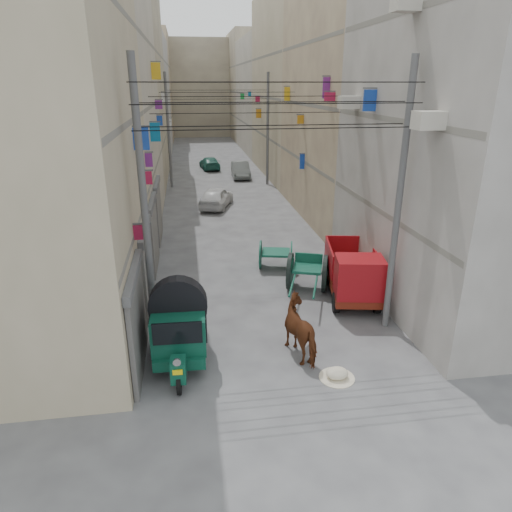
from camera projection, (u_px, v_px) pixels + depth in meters
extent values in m
plane|color=#474749|center=(334.00, 496.00, 8.59)|extent=(140.00, 140.00, 0.00)
cube|color=slate|center=(135.00, 222.00, 14.27)|extent=(0.25, 9.80, 0.18)
cube|color=slate|center=(125.00, 123.00, 13.20)|extent=(0.25, 9.80, 0.18)
cube|color=slate|center=(114.00, 6.00, 12.14)|extent=(0.25, 9.80, 0.18)
cube|color=#B4A99A|center=(72.00, 110.00, 22.90)|extent=(8.00, 12.00, 12.00)
cube|color=slate|center=(155.00, 164.00, 24.44)|extent=(0.25, 11.76, 0.18)
cube|color=slate|center=(150.00, 105.00, 23.37)|extent=(0.25, 11.76, 0.18)
cube|color=slate|center=(145.00, 41.00, 22.30)|extent=(0.25, 11.76, 0.18)
cube|color=#AFA68A|center=(108.00, 87.00, 34.56)|extent=(8.00, 14.00, 14.00)
cube|color=slate|center=(164.00, 137.00, 36.45)|extent=(0.25, 13.72, 0.18)
cube|color=slate|center=(161.00, 98.00, 35.38)|extent=(0.25, 13.72, 0.18)
cube|color=slate|center=(158.00, 56.00, 34.31)|extent=(0.25, 13.72, 0.18)
cube|color=#ABA5A0|center=(130.00, 97.00, 47.89)|extent=(8.00, 14.00, 11.80)
cube|color=slate|center=(169.00, 123.00, 49.39)|extent=(0.25, 13.72, 0.18)
cube|color=slate|center=(167.00, 94.00, 48.32)|extent=(0.25, 13.72, 0.18)
cube|color=slate|center=(165.00, 63.00, 47.25)|extent=(0.25, 13.72, 0.18)
cube|color=tan|center=(140.00, 87.00, 59.60)|extent=(8.00, 12.00, 13.50)
cube|color=slate|center=(172.00, 115.00, 61.40)|extent=(0.25, 11.76, 0.18)
cube|color=slate|center=(170.00, 91.00, 60.33)|extent=(0.25, 11.76, 0.18)
cube|color=slate|center=(169.00, 67.00, 59.27)|extent=(0.25, 11.76, 0.18)
cube|color=#ABA5A0|center=(508.00, 109.00, 14.78)|extent=(8.00, 10.00, 13.00)
cube|color=slate|center=(385.00, 212.00, 15.42)|extent=(0.25, 9.80, 0.18)
cube|color=slate|center=(394.00, 120.00, 14.35)|extent=(0.25, 9.80, 0.18)
cube|color=slate|center=(405.00, 12.00, 13.28)|extent=(0.25, 9.80, 0.18)
cube|color=tan|center=(375.00, 108.00, 25.13)|extent=(8.00, 12.00, 12.00)
cube|color=slate|center=(304.00, 160.00, 25.58)|extent=(0.25, 11.76, 0.18)
cube|color=slate|center=(306.00, 104.00, 24.52)|extent=(0.25, 11.76, 0.18)
cube|color=slate|center=(309.00, 43.00, 23.45)|extent=(0.25, 11.76, 0.18)
cube|color=tan|center=(313.00, 86.00, 36.78)|extent=(8.00, 14.00, 14.00)
cube|color=slate|center=(265.00, 136.00, 37.60)|extent=(0.25, 13.72, 0.18)
cube|color=slate|center=(266.00, 97.00, 36.53)|extent=(0.25, 13.72, 0.18)
cube|color=slate|center=(266.00, 56.00, 35.46)|extent=(0.25, 13.72, 0.18)
cube|color=#B4A99A|center=(279.00, 96.00, 50.11)|extent=(8.00, 14.00, 11.80)
cube|color=slate|center=(244.00, 122.00, 50.53)|extent=(0.25, 13.72, 0.18)
cube|color=slate|center=(244.00, 93.00, 49.47)|extent=(0.25, 13.72, 0.18)
cube|color=slate|center=(244.00, 63.00, 48.40)|extent=(0.25, 13.72, 0.18)
cube|color=#AFA68A|center=(260.00, 87.00, 61.82)|extent=(8.00, 12.00, 13.50)
cube|color=slate|center=(232.00, 114.00, 62.55)|extent=(0.25, 11.76, 0.18)
cube|color=slate|center=(232.00, 91.00, 61.48)|extent=(0.25, 11.76, 0.18)
cube|color=slate|center=(232.00, 67.00, 60.41)|extent=(0.25, 11.76, 0.18)
cube|color=#AFA68A|center=(199.00, 88.00, 67.27)|extent=(22.00, 10.00, 13.00)
cube|color=#515056|center=(138.00, 325.00, 12.02)|extent=(0.12, 3.00, 2.60)
cube|color=#505153|center=(133.00, 275.00, 11.50)|extent=(0.18, 3.20, 0.25)
cube|color=#515056|center=(148.00, 271.00, 15.44)|extent=(0.12, 3.00, 2.60)
cube|color=#505153|center=(145.00, 231.00, 14.92)|extent=(0.18, 3.20, 0.25)
cube|color=#515056|center=(154.00, 237.00, 18.86)|extent=(0.12, 3.00, 2.60)
cube|color=#505153|center=(152.00, 203.00, 18.34)|extent=(0.18, 3.20, 0.25)
cube|color=#515056|center=(159.00, 213.00, 22.37)|extent=(0.12, 3.00, 2.60)
cube|color=#505153|center=(157.00, 184.00, 21.85)|extent=(0.18, 3.20, 0.25)
cube|color=#A3153B|center=(258.00, 99.00, 38.67)|extent=(0.38, 0.08, 0.41)
cube|color=silver|center=(170.00, 122.00, 45.21)|extent=(0.27, 0.08, 0.71)
cube|color=#A3153B|center=(142.00, 232.00, 12.81)|extent=(0.44, 0.08, 0.42)
cube|color=#0D6392|center=(155.00, 132.00, 20.82)|extent=(0.45, 0.08, 0.84)
cube|color=#1A8F37|center=(242.00, 96.00, 48.48)|extent=(0.41, 0.08, 0.59)
cube|color=#A3153B|center=(146.00, 178.00, 15.57)|extent=(0.38, 0.08, 0.44)
cube|color=#BA7615|center=(259.00, 114.00, 38.38)|extent=(0.43, 0.08, 0.72)
cube|color=#0D6392|center=(250.00, 94.00, 43.51)|extent=(0.28, 0.08, 0.44)
cube|color=gold|center=(156.00, 71.00, 23.76)|extent=(0.48, 0.08, 0.84)
cube|color=silver|center=(169.00, 125.00, 41.93)|extent=(0.31, 0.08, 0.44)
cube|color=#BA7615|center=(300.00, 119.00, 24.77)|extent=(0.35, 0.08, 0.45)
cube|color=gold|center=(287.00, 94.00, 27.69)|extent=(0.34, 0.08, 0.79)
cube|color=#6D2179|center=(149.00, 160.00, 17.56)|extent=(0.28, 0.08, 0.52)
cube|color=silver|center=(163.00, 98.00, 33.20)|extent=(0.28, 0.08, 0.74)
cube|color=#173DA4|center=(302.00, 162.00, 25.09)|extent=(0.26, 0.08, 0.80)
cube|color=#173DA4|center=(370.00, 101.00, 15.40)|extent=(0.34, 0.08, 0.55)
cube|color=#173DA4|center=(141.00, 139.00, 13.95)|extent=(0.47, 0.08, 0.67)
cube|color=#6D2179|center=(159.00, 105.00, 25.42)|extent=(0.40, 0.08, 0.47)
cube|color=#173DA4|center=(160.00, 121.00, 26.21)|extent=(0.32, 0.08, 0.55)
cube|color=#A3153B|center=(330.00, 97.00, 19.42)|extent=(0.47, 0.08, 0.35)
cube|color=#6D2179|center=(326.00, 88.00, 20.08)|extent=(0.32, 0.08, 0.89)
cube|color=#173DA4|center=(370.00, 100.00, 15.31)|extent=(0.44, 0.08, 0.69)
cube|color=#173DA4|center=(131.00, 250.00, 12.50)|extent=(0.10, 3.20, 0.80)
cube|color=#1A8F37|center=(152.00, 183.00, 20.82)|extent=(0.10, 3.20, 0.80)
cube|color=#0D6392|center=(162.00, 148.00, 31.91)|extent=(0.10, 3.20, 0.80)
cube|color=#0D6392|center=(168.00, 131.00, 43.00)|extent=(0.10, 3.20, 0.80)
cube|color=silver|center=(409.00, 236.00, 13.63)|extent=(0.10, 3.20, 0.80)
cube|color=gold|center=(323.00, 178.00, 21.95)|extent=(0.10, 3.20, 0.80)
cube|color=#BA7615|center=(276.00, 146.00, 33.04)|extent=(0.10, 3.20, 0.80)
cube|color=#BA7615|center=(253.00, 130.00, 44.13)|extent=(0.10, 3.20, 0.80)
cube|color=#B8B3A5|center=(429.00, 120.00, 11.44)|extent=(0.70, 0.55, 0.45)
cube|color=#B8B3A5|center=(349.00, 102.00, 16.91)|extent=(0.70, 0.55, 0.45)
cube|color=#B8B3A5|center=(406.00, 3.00, 12.26)|extent=(0.70, 0.55, 0.45)
cylinder|color=#505153|center=(145.00, 214.00, 12.21)|extent=(0.20, 0.20, 8.00)
cylinder|color=#505153|center=(399.00, 204.00, 13.21)|extent=(0.20, 0.20, 8.00)
cylinder|color=#505153|center=(168.00, 132.00, 32.54)|extent=(0.20, 0.20, 8.00)
cylinder|color=#505153|center=(268.00, 130.00, 33.54)|extent=(0.20, 0.20, 8.00)
cylinder|color=black|center=(282.00, 129.00, 11.47)|extent=(7.40, 0.02, 0.02)
cylinder|color=black|center=(282.00, 104.00, 11.25)|extent=(7.40, 0.02, 0.02)
cylinder|color=black|center=(283.00, 82.00, 11.07)|extent=(7.40, 0.02, 0.02)
cylinder|color=black|center=(275.00, 125.00, 12.39)|extent=(7.40, 0.02, 0.02)
cylinder|color=black|center=(275.00, 102.00, 12.18)|extent=(7.40, 0.02, 0.02)
cylinder|color=black|center=(275.00, 82.00, 12.00)|extent=(7.40, 0.02, 0.02)
cylinder|color=black|center=(248.00, 113.00, 17.47)|extent=(7.40, 0.02, 0.02)
cylinder|color=black|center=(248.00, 96.00, 17.26)|extent=(7.40, 0.02, 0.02)
cylinder|color=black|center=(248.00, 82.00, 17.08)|extent=(7.40, 0.02, 0.02)
cylinder|color=black|center=(228.00, 104.00, 24.87)|extent=(7.40, 0.02, 0.02)
cylinder|color=black|center=(228.00, 92.00, 24.65)|extent=(7.40, 0.02, 0.02)
cylinder|color=black|center=(228.00, 82.00, 24.47)|extent=(7.40, 0.02, 0.02)
cylinder|color=black|center=(218.00, 99.00, 32.26)|extent=(7.40, 0.02, 0.02)
cylinder|color=black|center=(218.00, 90.00, 32.05)|extent=(7.40, 0.02, 0.02)
cylinder|color=black|center=(217.00, 82.00, 31.87)|extent=(7.40, 0.02, 0.02)
cylinder|color=black|center=(179.00, 383.00, 11.34)|extent=(0.15, 0.61, 0.61)
cylinder|color=black|center=(161.00, 341.00, 13.18)|extent=(0.15, 0.61, 0.61)
cylinder|color=black|center=(203.00, 338.00, 13.31)|extent=(0.15, 0.61, 0.61)
cube|color=#0B402E|center=(181.00, 345.00, 12.56)|extent=(1.42, 2.10, 0.30)
cube|color=#0B402E|center=(178.00, 370.00, 11.26)|extent=(0.40, 0.50, 0.59)
cylinder|color=silver|center=(177.00, 362.00, 10.90)|extent=(0.20, 0.06, 0.19)
cube|color=#DBBF0C|center=(178.00, 372.00, 10.97)|extent=(0.24, 0.04, 0.13)
cube|color=#0B402E|center=(180.00, 324.00, 12.39)|extent=(1.47, 1.89, 1.03)
cube|color=black|center=(177.00, 333.00, 11.43)|extent=(1.25, 0.11, 0.59)
cube|color=black|center=(153.00, 322.00, 12.28)|extent=(0.09, 1.30, 0.70)
cube|color=black|center=(206.00, 319.00, 12.43)|extent=(0.09, 1.30, 0.70)
cube|color=white|center=(179.00, 362.00, 11.68)|extent=(1.35, 0.10, 0.06)
cylinder|color=black|center=(290.00, 271.00, 17.05)|extent=(0.60, 1.36, 1.38)
cylinder|color=#114E3B|center=(290.00, 271.00, 17.05)|extent=(0.52, 1.07, 1.08)
cylinder|color=#505153|center=(290.00, 271.00, 17.05)|extent=(0.26, 0.24, 0.18)
cylinder|color=black|center=(325.00, 273.00, 16.83)|extent=(0.60, 1.36, 1.38)
cylinder|color=#114E3B|center=(325.00, 273.00, 16.83)|extent=(0.52, 1.07, 1.08)
cylinder|color=#505153|center=(325.00, 273.00, 16.83)|extent=(0.26, 0.24, 0.18)
cylinder|color=#505153|center=(307.00, 272.00, 16.94)|extent=(1.29, 0.52, 0.08)
cube|color=#114E3B|center=(307.00, 268.00, 16.88)|extent=(1.34, 1.37, 0.10)
cube|color=#114E3B|center=(309.00, 258.00, 17.25)|extent=(1.01, 0.42, 0.35)
cylinder|color=#114E3B|center=(293.00, 282.00, 15.84)|extent=(0.82, 2.17, 0.07)
cylinder|color=#114E3B|center=(316.00, 284.00, 15.70)|extent=(0.82, 2.17, 0.07)
cylinder|color=black|center=(336.00, 303.00, 15.37)|extent=(0.31, 0.72, 0.70)
cylinder|color=black|center=(328.00, 275.00, 17.54)|extent=(0.31, 0.72, 0.70)
cylinder|color=black|center=(377.00, 303.00, 15.32)|extent=(0.31, 0.72, 0.70)
cylinder|color=black|center=(364.00, 276.00, 17.50)|extent=(0.31, 0.72, 0.70)
cube|color=#631A0E|center=(351.00, 282.00, 16.35)|extent=(2.14, 3.71, 0.37)
cube|color=maroon|center=(359.00, 277.00, 14.95)|extent=(1.71, 1.37, 1.32)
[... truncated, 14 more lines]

